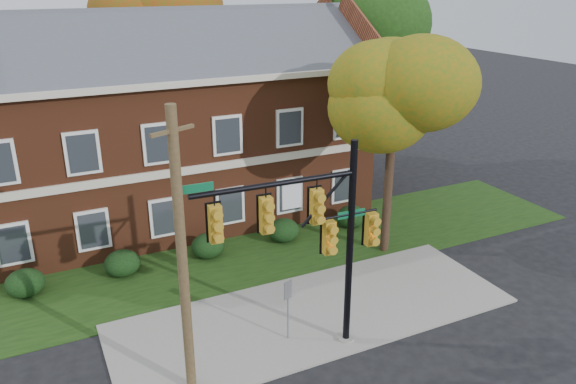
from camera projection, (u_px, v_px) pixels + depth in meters
name	position (u px, v px, depth m)	size (l,w,h in m)	color
ground	(329.00, 329.00, 18.75)	(120.00, 120.00, 0.00)	black
sidewalk	(315.00, 313.00, 19.58)	(14.00, 5.00, 0.08)	gray
grass_strip	(259.00, 254.00, 23.79)	(30.00, 6.00, 0.04)	#193811
apartment_building	(168.00, 115.00, 26.19)	(18.80, 8.80, 9.74)	brown
hedge_far_left	(25.00, 283.00, 20.54)	(1.40, 1.26, 1.05)	black
hedge_left	(122.00, 263.00, 21.96)	(1.40, 1.26, 1.05)	black
hedge_center	(208.00, 246.00, 23.38)	(1.40, 1.26, 1.05)	black
hedge_right	(284.00, 230.00, 24.80)	(1.40, 1.26, 1.05)	black
hedge_far_right	(351.00, 217.00, 26.22)	(1.40, 1.26, 1.05)	black
tree_near_right	(401.00, 97.00, 21.73)	(4.50, 4.25, 8.58)	black
tree_right_rear	(365.00, 34.00, 30.38)	(6.30, 5.95, 10.62)	black
tree_far_rear	(151.00, 17.00, 31.94)	(6.84, 6.46, 11.52)	black
traffic_signal	(314.00, 230.00, 16.18)	(6.04, 0.56, 6.74)	gray
utility_pole	(182.00, 259.00, 14.51)	(1.21, 0.61, 8.25)	#493A22
sign_post	(288.00, 301.00, 17.66)	(0.31, 0.14, 2.18)	slate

